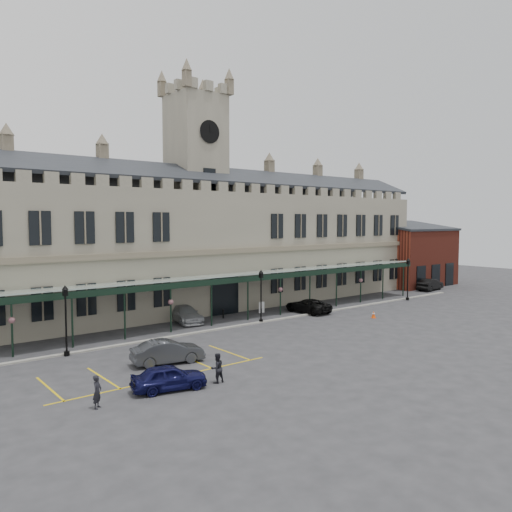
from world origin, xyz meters
TOP-DOWN VIEW (x-y plane):
  - ground at (0.00, 0.00)m, footprint 140.00×140.00m
  - station_building at (0.00, 15.91)m, footprint 60.00×10.36m
  - clock_tower at (0.00, 16.00)m, footprint 5.60×5.60m
  - canopy at (0.00, 7.46)m, footprint 50.00×4.10m
  - brick_annex at (34.00, 12.97)m, footprint 12.40×8.36m
  - kerb at (0.00, 5.50)m, footprint 60.00×0.40m
  - parking_markings at (-14.00, -1.50)m, footprint 16.00×6.00m
  - tree_behind_mid at (8.00, 25.00)m, footprint 6.00×6.00m
  - tree_behind_right at (24.00, 25.00)m, footprint 6.00×6.00m
  - lamp_post_left at (-17.08, 5.20)m, footprint 0.46×0.46m
  - lamp_post_mid at (0.19, 5.52)m, footprint 0.45×0.45m
  - lamp_post_right at (21.56, 4.88)m, footprint 0.46×0.46m
  - traffic_cone at (9.87, 0.59)m, footprint 0.41×0.41m
  - sign_board at (3.34, 9.27)m, footprint 0.64×0.10m
  - bollard_left at (-1.26, 9.36)m, footprint 0.16×0.16m
  - bollard_right at (3.61, 9.53)m, footprint 0.17×0.17m
  - car_left_a at (-15.00, -5.22)m, footprint 4.34×2.52m
  - car_left_b at (-12.60, -0.66)m, footprint 4.83×2.48m
  - car_taxi at (-5.00, 10.00)m, footprint 2.89×5.34m
  - car_van at (7.00, 6.47)m, footprint 2.42×5.04m
  - car_right_b at (31.00, 7.89)m, footprint 4.85×2.20m
  - person_a at (-19.03, -5.39)m, footprint 0.70×0.70m
  - person_b at (-12.30, -5.84)m, footprint 0.82×0.64m

SIDE VIEW (x-z plane):
  - ground at x=0.00m, z-range 0.00..0.00m
  - parking_markings at x=-14.00m, z-range -0.01..0.01m
  - kerb at x=0.00m, z-range 0.00..0.12m
  - traffic_cone at x=9.87m, z-range -0.01..0.65m
  - bollard_left at x=-1.26m, z-range 0.00..0.87m
  - bollard_right at x=3.61m, z-range 0.00..0.95m
  - sign_board at x=3.34m, z-range -0.01..1.08m
  - car_van at x=7.00m, z-range 0.00..1.38m
  - car_left_a at x=-15.00m, z-range 0.00..1.39m
  - car_taxi at x=-5.00m, z-range 0.00..1.47m
  - car_left_b at x=-12.60m, z-range 0.00..1.52m
  - car_right_b at x=31.00m, z-range 0.00..1.54m
  - person_a at x=-19.03m, z-range 0.00..1.64m
  - person_b at x=-12.30m, z-range 0.00..1.69m
  - canopy at x=0.00m, z-range 0.25..4.55m
  - lamp_post_mid at x=0.19m, z-range 0.44..5.23m
  - lamp_post_left at x=-17.08m, z-range 0.45..5.28m
  - lamp_post_right at x=21.56m, z-range 0.45..5.35m
  - brick_annex at x=34.00m, z-range -0.46..8.77m
  - station_building at x=0.00m, z-range -2.18..15.12m
  - tree_behind_mid at x=8.00m, z-range 4.81..20.81m
  - tree_behind_right at x=24.00m, z-range 4.81..20.81m
  - clock_tower at x=0.00m, z-range 0.71..25.51m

